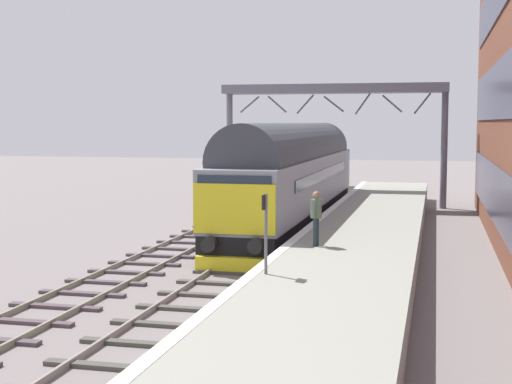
{
  "coord_description": "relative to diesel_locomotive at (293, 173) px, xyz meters",
  "views": [
    {
      "loc": [
        6.08,
        -25.3,
        4.7
      ],
      "look_at": [
        0.2,
        -0.74,
        2.37
      ],
      "focal_mm": 52.87,
      "sensor_mm": 36.0,
      "label": 1
    }
  ],
  "objects": [
    {
      "name": "diesel_locomotive",
      "position": [
        0.0,
        0.0,
        0.0
      ],
      "size": [
        2.74,
        20.3,
        4.68
      ],
      "color": "black",
      "rests_on": "ground"
    },
    {
      "name": "station_platform",
      "position": [
        3.6,
        -7.1,
        -1.99
      ],
      "size": [
        4.0,
        44.0,
        1.01
      ],
      "color": "gray",
      "rests_on": "ground"
    },
    {
      "name": "track_adjacent_west",
      "position": [
        -3.25,
        -7.1,
        -2.43
      ],
      "size": [
        2.5,
        60.0,
        0.15
      ],
      "color": "gray",
      "rests_on": "ground"
    },
    {
      "name": "waiting_passenger",
      "position": [
        2.61,
        -10.17,
        -0.5
      ],
      "size": [
        0.37,
        0.51,
        1.64
      ],
      "rotation": [
        0.0,
        0.0,
        1.47
      ],
      "color": "#243338",
      "rests_on": "station_platform"
    },
    {
      "name": "track_main",
      "position": [
        -0.0,
        -7.1,
        -2.43
      ],
      "size": [
        2.5,
        60.0,
        0.15
      ],
      "color": "gray",
      "rests_on": "ground"
    },
    {
      "name": "platform_number_sign",
      "position": [
        2.07,
        -14.65,
        -0.19
      ],
      "size": [
        0.1,
        0.44,
        1.95
      ],
      "color": "slate",
      "rests_on": "station_platform"
    },
    {
      "name": "overhead_footbridge",
      "position": [
        0.43,
        9.98,
        3.7
      ],
      "size": [
        12.55,
        2.0,
        6.84
      ],
      "color": "slate",
      "rests_on": "ground"
    },
    {
      "name": "ground_plane",
      "position": [
        -0.0,
        -7.1,
        -2.49
      ],
      "size": [
        140.0,
        140.0,
        0.0
      ],
      "primitive_type": "plane",
      "color": "slate",
      "rests_on": "ground"
    }
  ]
}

